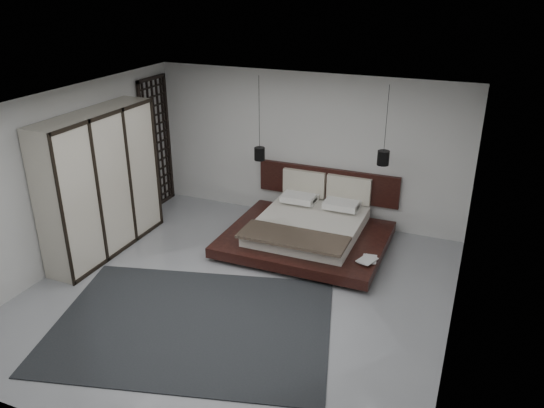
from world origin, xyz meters
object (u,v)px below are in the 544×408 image
at_px(bed, 309,229).
at_px(rug, 193,324).
at_px(pendant_right, 383,158).
at_px(wardrobe, 101,183).
at_px(lattice_screen, 157,143).
at_px(pendant_left, 260,154).

distance_m(bed, rug, 2.95).
relative_size(pendant_right, rug, 0.36).
bearing_deg(wardrobe, bed, 25.19).
relative_size(lattice_screen, bed, 0.96).
bearing_deg(bed, pendant_left, 159.31).
xyz_separation_m(pendant_right, wardrobe, (-4.26, -1.90, -0.40)).
relative_size(bed, pendant_right, 2.05).
height_order(bed, rug, bed).
height_order(wardrobe, rug, wardrobe).
distance_m(bed, wardrobe, 3.60).
bearing_deg(bed, rug, -103.46).
bearing_deg(wardrobe, pendant_right, 24.04).
height_order(lattice_screen, rug, lattice_screen).
bearing_deg(wardrobe, pendant_left, 43.04).
relative_size(lattice_screen, pendant_right, 1.97).
height_order(lattice_screen, bed, lattice_screen).
xyz_separation_m(pendant_left, wardrobe, (-2.04, -1.90, -0.20)).
xyz_separation_m(pendant_left, rug, (0.43, -3.27, -1.40)).
xyz_separation_m(lattice_screen, pendant_left, (2.29, -0.12, 0.10)).
xyz_separation_m(bed, pendant_left, (-1.11, 0.42, 1.12)).
relative_size(bed, pendant_left, 1.78).
xyz_separation_m(pendant_right, rug, (-1.80, -3.27, -1.60)).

